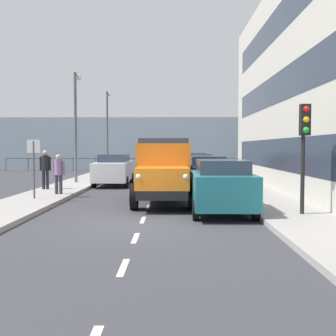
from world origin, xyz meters
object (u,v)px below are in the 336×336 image
car_navy_kerbside_1 (206,174)px  pedestrian_in_dark_coat (45,166)px  truck_vintage_orange (164,173)px  car_white_oppositeside_0 (114,169)px  lamp_post_far (108,124)px  traffic_light_near (304,135)px  pedestrian_with_bag (58,171)px  lamp_post_promenade (76,117)px  car_maroon_kerbside_2 (199,168)px  car_teal_kerbside_near (221,186)px  car_black_kerbside_3 (194,165)px  street_sign (34,158)px

car_navy_kerbside_1 → pedestrian_in_dark_coat: 7.54m
truck_vintage_orange → car_white_oppositeside_0: 8.38m
pedestrian_in_dark_coat → lamp_post_far: size_ratio=0.28×
traffic_light_near → pedestrian_with_bag: bearing=-31.5°
pedestrian_in_dark_coat → car_navy_kerbside_1: bearing=175.5°
truck_vintage_orange → lamp_post_promenade: lamp_post_promenade is taller
car_maroon_kerbside_2 → car_white_oppositeside_0: size_ratio=0.94×
pedestrian_with_bag → lamp_post_promenade: size_ratio=0.27×
pedestrian_with_bag → car_navy_kerbside_1: bearing=-166.6°
truck_vintage_orange → pedestrian_in_dark_coat: bearing=-36.9°
car_teal_kerbside_near → pedestrian_with_bag: pedestrian_with_bag is taller
car_white_oppositeside_0 → traffic_light_near: bearing=122.8°
car_teal_kerbside_near → lamp_post_far: (6.86, -21.23, 3.13)m
pedestrian_with_bag → traffic_light_near: bearing=148.5°
car_teal_kerbside_near → lamp_post_promenade: (6.97, -10.50, 2.93)m
car_black_kerbside_3 → traffic_light_near: 17.76m
pedestrian_with_bag → lamp_post_far: bearing=-88.2°
lamp_post_promenade → car_maroon_kerbside_2: bearing=-173.2°
car_teal_kerbside_near → traffic_light_near: (-2.28, 0.99, 1.58)m
car_teal_kerbside_near → car_black_kerbside_3: same height
car_teal_kerbside_near → pedestrian_with_bag: (6.32, -4.29, 0.23)m
lamp_post_far → truck_vintage_orange: bearing=104.7°
car_navy_kerbside_1 → traffic_light_near: traffic_light_near is taller
car_navy_kerbside_1 → car_black_kerbside_3: same height
car_white_oppositeside_0 → street_sign: bearing=74.3°
car_navy_kerbside_1 → car_maroon_kerbside_2: bearing=-90.0°
traffic_light_near → lamp_post_promenade: lamp_post_promenade is taller
car_navy_kerbside_1 → lamp_post_far: size_ratio=0.70×
car_navy_kerbside_1 → car_maroon_kerbside_2: (0.00, -5.54, -0.00)m
car_teal_kerbside_near → traffic_light_near: 2.95m
car_black_kerbside_3 → pedestrian_with_bag: (6.32, 12.26, 0.23)m
truck_vintage_orange → lamp_post_promenade: bearing=-58.5°
car_teal_kerbside_near → pedestrian_in_dark_coat: bearing=-40.4°
car_navy_kerbside_1 → car_white_oppositeside_0: 6.37m
lamp_post_far → traffic_light_near: bearing=112.4°
pedestrian_with_bag → pedestrian_in_dark_coat: 2.41m
truck_vintage_orange → lamp_post_far: lamp_post_far is taller
pedestrian_with_bag → car_black_kerbside_3: bearing=-117.3°
car_navy_kerbside_1 → car_white_oppositeside_0: same height
truck_vintage_orange → car_teal_kerbside_near: bearing=130.9°
pedestrian_with_bag → traffic_light_near: size_ratio=0.52×
car_teal_kerbside_near → car_navy_kerbside_1: (0.00, -5.80, 0.00)m
street_sign → pedestrian_with_bag: bearing=-108.5°
car_teal_kerbside_near → car_maroon_kerbside_2: 11.33m
lamp_post_far → street_sign: 18.63m
car_maroon_kerbside_2 → pedestrian_in_dark_coat: size_ratio=2.34×
truck_vintage_orange → car_white_oppositeside_0: truck_vintage_orange is taller
truck_vintage_orange → pedestrian_with_bag: bearing=-25.7°
car_black_kerbside_3 → traffic_light_near: (-2.28, 17.54, 1.58)m
pedestrian_in_dark_coat → street_sign: bearing=100.4°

